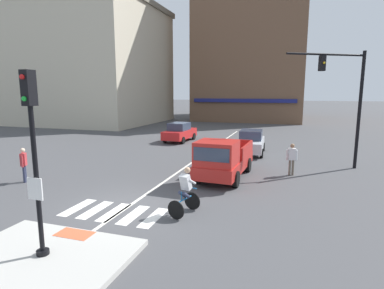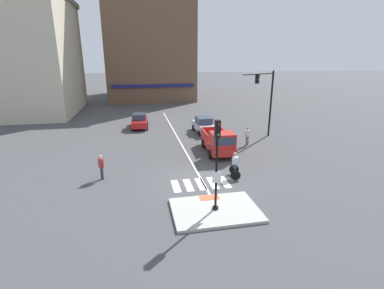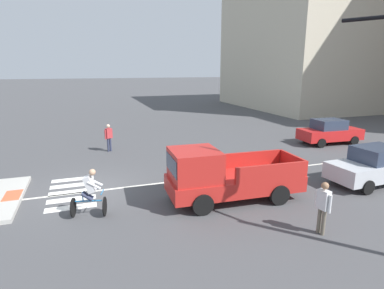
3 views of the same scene
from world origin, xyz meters
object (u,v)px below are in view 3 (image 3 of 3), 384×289
pedestrian_at_curb_left (109,135)px  pedestrian_waiting_far_side (323,204)px  car_silver_eastbound_far (374,166)px  car_red_westbound_distant (330,132)px  cyclist (90,192)px  pickup_truck_red_eastbound_mid (223,176)px

pedestrian_at_curb_left → pedestrian_waiting_far_side: size_ratio=1.00×
car_silver_eastbound_far → car_red_westbound_distant: bearing=151.5°
pedestrian_at_curb_left → pedestrian_waiting_far_side: (12.17, 5.27, 0.00)m
car_silver_eastbound_far → cyclist: 11.82m
car_silver_eastbound_far → pedestrian_waiting_far_side: (2.78, -5.20, 0.17)m
car_silver_eastbound_far → cyclist: (-0.76, -11.79, 0.06)m
pedestrian_waiting_far_side → pedestrian_at_curb_left: bearing=-156.6°
car_red_westbound_distant → car_silver_eastbound_far: bearing=-28.5°
pickup_truck_red_eastbound_mid → pedestrian_at_curb_left: pickup_truck_red_eastbound_mid is taller
car_red_westbound_distant → car_silver_eastbound_far: 7.57m
car_red_westbound_distant → pedestrian_at_curb_left: 14.34m
pedestrian_at_curb_left → cyclist: bearing=-8.7°
cyclist → pedestrian_at_curb_left: cyclist is taller
car_red_westbound_distant → pickup_truck_red_eastbound_mid: size_ratio=0.81×
car_red_westbound_distant → pedestrian_waiting_far_side: 12.90m
car_red_westbound_distant → cyclist: (5.89, -15.40, 0.06)m
car_red_westbound_distant → pedestrian_waiting_far_side: bearing=-43.1°
cyclist → pedestrian_waiting_far_side: (3.54, 6.59, 0.11)m
car_red_westbound_distant → pickup_truck_red_eastbound_mid: pickup_truck_red_eastbound_mid is taller
pedestrian_waiting_far_side → car_red_westbound_distant: bearing=136.9°
pedestrian_at_curb_left → pedestrian_waiting_far_side: 13.26m
car_red_westbound_distant → pickup_truck_red_eastbound_mid: 12.29m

